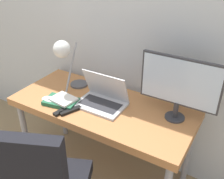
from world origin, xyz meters
TOP-DOWN VIEW (x-y plane):
  - wall_back at (0.00, 0.69)m, footprint 8.00×0.05m
  - desk at (0.00, 0.31)m, footprint 1.42×0.63m
  - laptop at (-0.00, 0.32)m, footprint 0.37×0.25m
  - monitor at (0.54, 0.43)m, footprint 0.54×0.14m
  - desk_lamp at (-0.34, 0.32)m, footprint 0.15×0.32m
  - book_stack at (-0.28, 0.17)m, footprint 0.28×0.20m
  - tv_remote at (-0.20, 0.09)m, footprint 0.07×0.18m
  - media_remote at (-0.15, 0.11)m, footprint 0.10×0.17m
  - game_controller at (-0.36, 0.13)m, footprint 0.15×0.09m

SIDE VIEW (x-z plane):
  - desk at x=0.00m, z-range 0.29..1.02m
  - tv_remote at x=-0.20m, z-range 0.73..0.75m
  - media_remote at x=-0.15m, z-range 0.73..0.75m
  - game_controller at x=-0.36m, z-range 0.73..0.77m
  - book_stack at x=-0.28m, z-range 0.73..0.77m
  - laptop at x=0.00m, z-range 0.65..0.90m
  - monitor at x=0.54m, z-range 0.77..1.23m
  - desk_lamp at x=-0.34m, z-range 0.83..1.29m
  - wall_back at x=0.00m, z-range 0.00..2.60m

